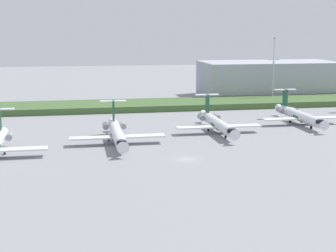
{
  "coord_description": "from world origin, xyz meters",
  "views": [
    {
      "loc": [
        -22.61,
        -101.37,
        27.35
      ],
      "look_at": [
        0.0,
        22.2,
        3.0
      ],
      "focal_mm": 53.76,
      "sensor_mm": 36.0,
      "label": 1
    }
  ],
  "objects": [
    {
      "name": "antenna_mast",
      "position": [
        50.97,
        79.02,
        10.05
      ],
      "size": [
        4.4,
        0.5,
        24.25
      ],
      "color": "#B2B2B7",
      "rests_on": "ground"
    },
    {
      "name": "regional_jet_third",
      "position": [
        -13.32,
        18.29,
        2.54
      ],
      "size": [
        22.81,
        31.0,
        9.0
      ],
      "color": "silver",
      "rests_on": "ground"
    },
    {
      "name": "distant_hangar",
      "position": [
        55.77,
        95.66,
        7.03
      ],
      "size": [
        55.25,
        26.77,
        14.07
      ],
      "primitive_type": "cube",
      "color": "#9EA3AD",
      "rests_on": "ground"
    },
    {
      "name": "ground_plane",
      "position": [
        0.0,
        30.0,
        0.0
      ],
      "size": [
        500.0,
        500.0,
        0.0
      ],
      "primitive_type": "plane",
      "color": "gray"
    },
    {
      "name": "grass_berm",
      "position": [
        0.0,
        71.56,
        1.04
      ],
      "size": [
        320.0,
        20.0,
        2.07
      ],
      "primitive_type": "cube",
      "color": "#426033",
      "rests_on": "ground"
    },
    {
      "name": "regional_jet_fifth",
      "position": [
        41.09,
        33.97,
        2.54
      ],
      "size": [
        22.81,
        31.0,
        9.0
      ],
      "color": "silver",
      "rests_on": "ground"
    },
    {
      "name": "regional_jet_fourth",
      "position": [
        14.16,
        26.46,
        2.54
      ],
      "size": [
        22.81,
        31.0,
        9.0
      ],
      "color": "silver",
      "rests_on": "ground"
    }
  ]
}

